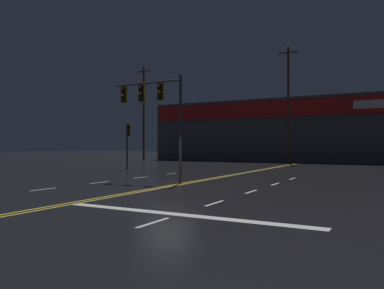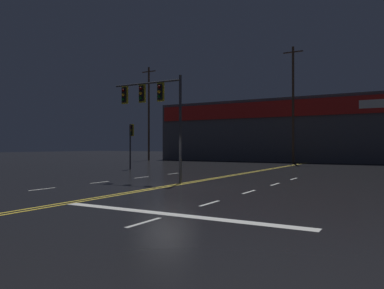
% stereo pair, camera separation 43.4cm
% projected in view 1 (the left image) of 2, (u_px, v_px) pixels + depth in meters
% --- Properties ---
extents(ground_plane, '(200.00, 200.00, 0.00)m').
position_uv_depth(ground_plane, '(167.00, 187.00, 17.63)').
color(ground_plane, black).
extents(road_markings, '(12.41, 60.00, 0.01)m').
position_uv_depth(road_markings, '(168.00, 189.00, 16.43)').
color(road_markings, gold).
rests_on(road_markings, ground).
extents(traffic_signal_median, '(4.36, 0.36, 5.59)m').
position_uv_depth(traffic_signal_median, '(151.00, 100.00, 20.15)').
color(traffic_signal_median, '#38383D').
rests_on(traffic_signal_median, ground).
extents(traffic_signal_corner_northwest, '(0.42, 0.36, 3.74)m').
position_uv_depth(traffic_signal_corner_northwest, '(128.00, 136.00, 30.82)').
color(traffic_signal_corner_northwest, '#38383D').
rests_on(traffic_signal_corner_northwest, ground).
extents(building_backdrop, '(40.47, 10.23, 7.77)m').
position_uv_depth(building_backdrop, '(311.00, 131.00, 47.87)').
color(building_backdrop, '#4C4C51').
rests_on(building_backdrop, ground).
extents(utility_pole_row, '(44.29, 0.26, 12.96)m').
position_uv_depth(utility_pole_row, '(296.00, 104.00, 41.23)').
color(utility_pole_row, '#4C3828').
rests_on(utility_pole_row, ground).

